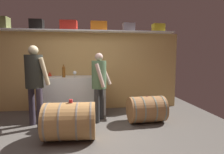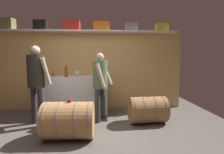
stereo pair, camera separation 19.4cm
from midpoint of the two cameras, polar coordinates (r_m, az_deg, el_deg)
ground_plane at (r=3.74m, az=-7.71°, el=-16.25°), size 6.41×7.28×0.02m
back_wall_panel at (r=5.01m, az=-6.63°, el=1.84°), size 5.21×0.10×2.09m
high_shelf_board at (r=4.89m, az=-6.88°, el=14.18°), size 4.79×0.40×0.03m
toolcase_olive at (r=5.41m, az=-29.24°, el=14.43°), size 0.30×0.27×0.29m
toolcase_black at (r=5.12m, az=-20.65°, el=15.09°), size 0.33×0.24×0.25m
toolcase_red at (r=4.95m, az=-11.53°, el=15.62°), size 0.43×0.27×0.24m
toolcase_orange at (r=4.91m, az=-2.27°, el=15.75°), size 0.43×0.30×0.23m
toolcase_grey at (r=4.99m, az=7.36°, el=15.44°), size 0.32×0.19×0.21m
toolcase_yellow at (r=5.21m, az=16.63°, el=14.85°), size 0.33×0.21×0.21m
work_cabinet at (r=4.73m, az=-10.05°, el=-5.49°), size 1.58×0.65×0.94m
wine_bottle_amber at (r=4.54m, az=-13.17°, el=1.81°), size 0.08×0.08×0.31m
wine_glass at (r=4.45m, az=-9.87°, el=1.31°), size 0.09×0.09×0.16m
red_funnel at (r=4.99m, az=-17.17°, el=1.06°), size 0.11×0.11×0.12m
wine_barrel_near at (r=3.28m, az=-11.92°, el=-13.31°), size 0.88×0.67×0.66m
wine_barrel_far at (r=4.06m, az=12.61°, el=-10.11°), size 0.82×0.62×0.58m
tasting_cup at (r=3.18m, az=-11.63°, el=-7.33°), size 0.06×0.06×0.05m
winemaker_pouring at (r=3.97m, az=-2.36°, el=-0.84°), size 0.46×0.51×1.52m
visitor_tasting at (r=3.98m, az=-21.54°, el=0.00°), size 0.52×0.51×1.66m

